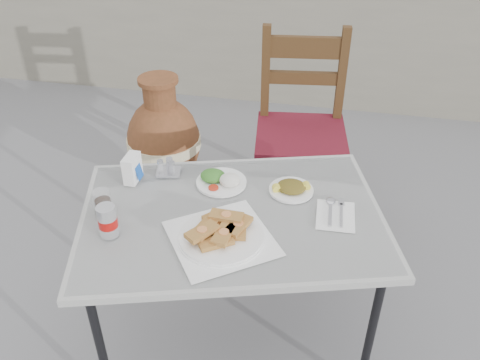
% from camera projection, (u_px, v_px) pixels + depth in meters
% --- Properties ---
extents(ground, '(80.00, 80.00, 0.00)m').
position_uv_depth(ground, '(196.00, 331.00, 2.29)').
color(ground, slate).
rests_on(ground, ground).
extents(cafe_table, '(1.30, 1.05, 0.69)m').
position_uv_depth(cafe_table, '(232.00, 223.00, 1.92)').
color(cafe_table, black).
rests_on(cafe_table, ground).
extents(pide_plate, '(0.47, 0.47, 0.07)m').
position_uv_depth(pide_plate, '(221.00, 232.00, 1.76)').
color(pide_plate, white).
rests_on(pide_plate, cafe_table).
extents(salad_rice_plate, '(0.20, 0.20, 0.05)m').
position_uv_depth(salad_rice_plate, '(221.00, 180.00, 2.04)').
color(salad_rice_plate, white).
rests_on(salad_rice_plate, cafe_table).
extents(salad_chopped_plate, '(0.18, 0.18, 0.04)m').
position_uv_depth(salad_chopped_plate, '(291.00, 188.00, 2.00)').
color(salad_chopped_plate, white).
rests_on(salad_chopped_plate, cafe_table).
extents(soda_can, '(0.07, 0.07, 0.12)m').
position_uv_depth(soda_can, '(108.00, 221.00, 1.76)').
color(soda_can, silver).
rests_on(soda_can, cafe_table).
extents(cola_glass, '(0.07, 0.07, 0.09)m').
position_uv_depth(cola_glass, '(103.00, 203.00, 1.88)').
color(cola_glass, white).
rests_on(cola_glass, cafe_table).
extents(napkin_holder, '(0.06, 0.10, 0.11)m').
position_uv_depth(napkin_holder, '(132.00, 168.00, 2.04)').
color(napkin_holder, white).
rests_on(napkin_holder, cafe_table).
extents(condiment_caddy, '(0.11, 0.10, 0.07)m').
position_uv_depth(condiment_caddy, '(168.00, 169.00, 2.10)').
color(condiment_caddy, silver).
rests_on(condiment_caddy, cafe_table).
extents(cutlery_napkin, '(0.15, 0.20, 0.01)m').
position_uv_depth(cutlery_napkin, '(335.00, 213.00, 1.89)').
color(cutlery_napkin, white).
rests_on(cutlery_napkin, cafe_table).
extents(chair, '(0.53, 0.53, 1.06)m').
position_uv_depth(chair, '(301.00, 130.00, 2.70)').
color(chair, '#3A210F').
rests_on(chair, ground).
extents(terracotta_urn, '(0.43, 0.43, 0.76)m').
position_uv_depth(terracotta_urn, '(164.00, 142.00, 2.98)').
color(terracotta_urn, brown).
rests_on(terracotta_urn, ground).
extents(back_wall, '(6.00, 0.25, 1.20)m').
position_uv_depth(back_wall, '(280.00, 26.00, 3.96)').
color(back_wall, gray).
rests_on(back_wall, ground).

